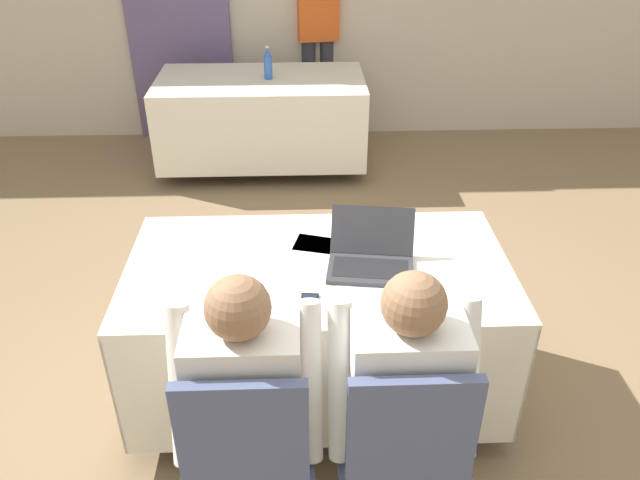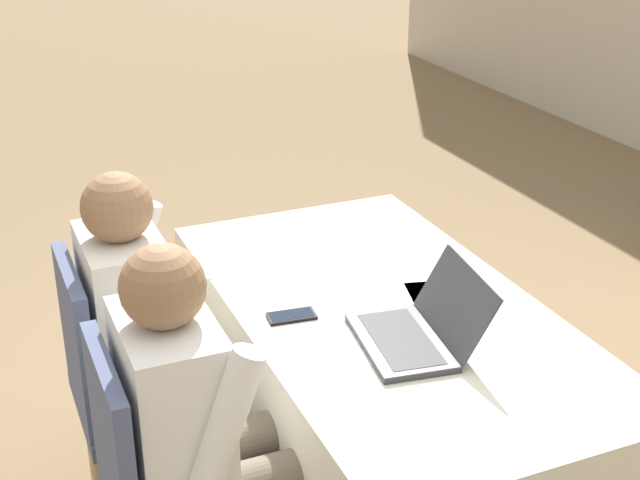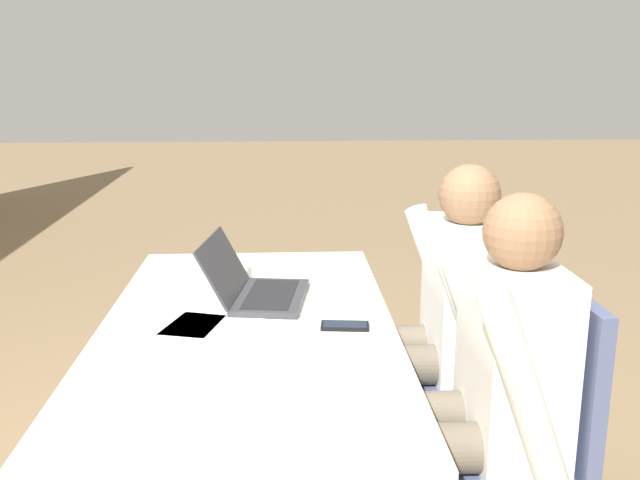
# 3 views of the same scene
# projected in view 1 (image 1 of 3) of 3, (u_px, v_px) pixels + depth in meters

# --- Properties ---
(ground_plane) EXTENTS (24.00, 24.00, 0.00)m
(ground_plane) POSITION_uv_depth(u_px,v_px,m) (318.00, 392.00, 2.99)
(ground_plane) COLOR #846B4C
(conference_table_near) EXTENTS (1.61, 0.86, 0.74)m
(conference_table_near) POSITION_uv_depth(u_px,v_px,m) (318.00, 298.00, 2.70)
(conference_table_near) COLOR silver
(conference_table_near) RESTS_ON ground_plane
(conference_table_far) EXTENTS (1.61, 0.86, 0.74)m
(conference_table_far) POSITION_uv_depth(u_px,v_px,m) (261.00, 100.00, 4.89)
(conference_table_far) COLOR silver
(conference_table_far) RESTS_ON ground_plane
(laptop) EXTENTS (0.39, 0.36, 0.20)m
(laptop) POSITION_uv_depth(u_px,v_px,m) (371.00, 258.00, 2.57)
(laptop) COLOR #333338
(laptop) RESTS_ON conference_table_near
(cell_phone) EXTENTS (0.08, 0.14, 0.01)m
(cell_phone) POSITION_uv_depth(u_px,v_px,m) (309.00, 305.00, 2.36)
(cell_phone) COLOR black
(cell_phone) RESTS_ON conference_table_near
(paper_beside_laptop) EXTENTS (0.29, 0.35, 0.00)m
(paper_beside_laptop) POSITION_uv_depth(u_px,v_px,m) (310.00, 253.00, 2.67)
(paper_beside_laptop) COLOR white
(paper_beside_laptop) RESTS_ON conference_table_near
(paper_centre_table) EXTENTS (0.26, 0.33, 0.00)m
(paper_centre_table) POSITION_uv_depth(u_px,v_px,m) (361.00, 295.00, 2.42)
(paper_centre_table) COLOR white
(paper_centre_table) RESTS_ON conference_table_near
(paper_left_edge) EXTENTS (0.28, 0.34, 0.00)m
(paper_left_edge) POSITION_uv_depth(u_px,v_px,m) (322.00, 235.00, 2.80)
(paper_left_edge) COLOR white
(paper_left_edge) RESTS_ON conference_table_near
(water_bottle) EXTENTS (0.06, 0.06, 0.25)m
(water_bottle) POSITION_uv_depth(u_px,v_px,m) (268.00, 64.00, 4.73)
(water_bottle) COLOR #2D5BB7
(water_bottle) RESTS_ON conference_table_far
(chair_near_left) EXTENTS (0.44, 0.44, 0.91)m
(chair_near_left) POSITION_uv_depth(u_px,v_px,m) (249.00, 446.00, 2.09)
(chair_near_left) COLOR tan
(chair_near_left) RESTS_ON ground_plane
(chair_near_right) EXTENTS (0.44, 0.44, 0.91)m
(chair_near_right) POSITION_uv_depth(u_px,v_px,m) (402.00, 441.00, 2.11)
(chair_near_right) COLOR tan
(chair_near_right) RESTS_ON ground_plane
(person_checkered_shirt) EXTENTS (0.50, 0.52, 1.17)m
(person_checkered_shirt) POSITION_uv_depth(u_px,v_px,m) (248.00, 389.00, 2.10)
(person_checkered_shirt) COLOR #665B4C
(person_checkered_shirt) RESTS_ON ground_plane
(person_white_shirt) EXTENTS (0.50, 0.52, 1.17)m
(person_white_shirt) POSITION_uv_depth(u_px,v_px,m) (401.00, 385.00, 2.12)
(person_white_shirt) COLOR #665B4C
(person_white_shirt) RESTS_ON ground_plane
(person_red_shirt) EXTENTS (0.36, 0.24, 1.59)m
(person_red_shirt) POSITION_uv_depth(u_px,v_px,m) (318.00, 32.00, 5.34)
(person_red_shirt) COLOR #33333D
(person_red_shirt) RESTS_ON ground_plane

